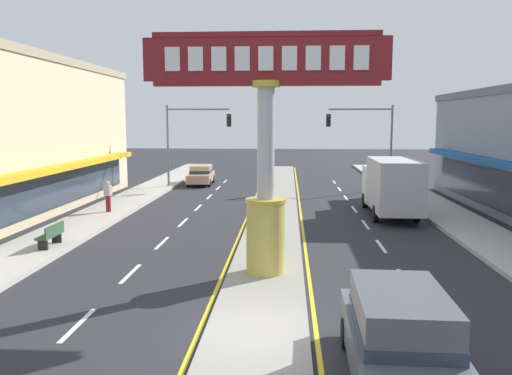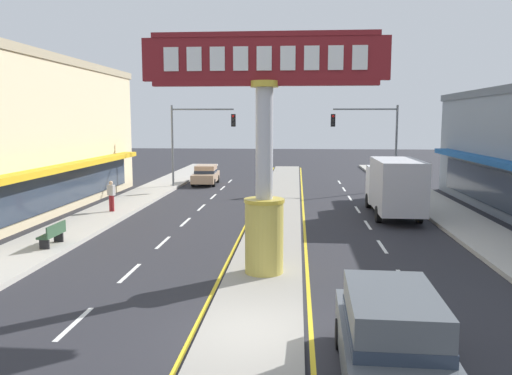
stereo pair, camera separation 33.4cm
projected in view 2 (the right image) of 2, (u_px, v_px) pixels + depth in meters
ground_plane at (251, 336)px, 12.44m from camera, size 160.00×160.00×0.00m
median_strip at (279, 207)px, 30.22m from camera, size 2.51×52.00×0.14m
sidewalk_left at (111, 211)px, 28.97m from camera, size 2.86×60.00×0.18m
sidewalk_right at (452, 216)px, 27.51m from camera, size 2.86×60.00×0.18m
lane_markings at (278, 213)px, 28.89m from camera, size 9.25×52.00×0.01m
district_sign at (264, 153)px, 16.64m from camera, size 7.78×1.32×7.73m
traffic_light_left_side at (196, 132)px, 38.47m from camera, size 4.86×0.46×6.20m
traffic_light_right_side at (372, 132)px, 37.79m from camera, size 4.86×0.46×6.20m
box_truck_near_right_lane at (394, 185)px, 27.44m from camera, size 2.29×6.92×3.12m
sedan_far_right_lane at (206, 175)px, 41.38m from camera, size 1.96×4.36×1.53m
suv_near_left_lane at (391, 336)px, 10.07m from camera, size 2.06×4.65×1.90m
street_bench at (53, 234)px, 20.59m from camera, size 0.48×1.60×0.88m
pedestrian_near_kerb at (111, 194)px, 28.18m from camera, size 0.45×0.35×1.67m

